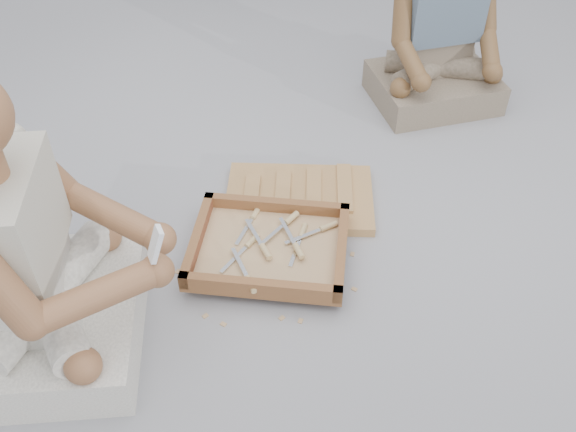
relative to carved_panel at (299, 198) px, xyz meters
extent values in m
plane|color=#A1A2A7|center=(-0.05, -0.56, -0.02)|extent=(60.00, 60.00, 0.00)
cube|color=olive|center=(0.00, 0.00, 0.00)|extent=(0.66, 0.51, 0.04)
cube|color=brown|center=(-0.17, -0.30, 0.03)|extent=(0.66, 0.59, 0.02)
cube|color=brown|center=(-0.11, -0.10, 0.06)|extent=(0.54, 0.19, 0.06)
cube|color=brown|center=(-0.23, -0.50, 0.06)|extent=(0.54, 0.19, 0.06)
cube|color=brown|center=(0.08, -0.38, 0.06)|extent=(0.16, 0.44, 0.06)
cube|color=brown|center=(-0.42, -0.22, 0.06)|extent=(0.16, 0.44, 0.06)
cube|color=tan|center=(-0.17, -0.30, 0.04)|extent=(0.58, 0.51, 0.01)
cube|color=white|center=(-0.25, -0.20, 0.05)|extent=(0.09, 0.14, 0.00)
cylinder|color=tan|center=(-0.19, -0.11, 0.05)|extent=(0.05, 0.07, 0.02)
cube|color=white|center=(-0.08, -0.34, 0.05)|extent=(0.08, 0.14, 0.00)
cylinder|color=tan|center=(-0.03, -0.24, 0.05)|extent=(0.05, 0.07, 0.02)
cube|color=white|center=(-0.04, -0.27, 0.06)|extent=(0.15, 0.06, 0.00)
cylinder|color=tan|center=(0.07, -0.24, 0.06)|extent=(0.07, 0.04, 0.02)
cube|color=white|center=(-0.21, -0.23, 0.06)|extent=(0.05, 0.15, 0.00)
cylinder|color=tan|center=(-0.19, -0.34, 0.06)|extent=(0.04, 0.07, 0.02)
cube|color=white|center=(-0.15, -0.25, 0.06)|extent=(0.12, 0.11, 0.00)
cylinder|color=tan|center=(-0.06, -0.17, 0.06)|extent=(0.07, 0.06, 0.02)
cube|color=white|center=(-0.09, -0.25, 0.07)|extent=(0.04, 0.15, 0.00)
cylinder|color=tan|center=(-0.07, -0.36, 0.07)|extent=(0.03, 0.07, 0.02)
cube|color=white|center=(-0.30, -0.34, 0.05)|extent=(0.11, 0.12, 0.00)
cylinder|color=tan|center=(-0.23, -0.26, 0.05)|extent=(0.06, 0.07, 0.02)
cube|color=white|center=(-0.28, -0.37, 0.06)|extent=(0.05, 0.15, 0.00)
cylinder|color=tan|center=(-0.26, -0.48, 0.06)|extent=(0.04, 0.07, 0.02)
cube|color=tan|center=(-0.20, -0.14, -0.02)|extent=(0.02, 0.02, 0.00)
cube|color=tan|center=(0.10, -0.49, -0.02)|extent=(0.02, 0.02, 0.00)
cube|color=tan|center=(-0.06, 0.05, -0.02)|extent=(0.02, 0.02, 0.00)
cube|color=tan|center=(-0.36, -0.23, -0.02)|extent=(0.02, 0.02, 0.00)
cube|color=tan|center=(-0.42, -0.52, -0.02)|extent=(0.02, 0.02, 0.00)
cube|color=tan|center=(0.16, 0.06, -0.02)|extent=(0.02, 0.02, 0.00)
cube|color=tan|center=(0.11, 0.05, -0.02)|extent=(0.02, 0.02, 0.00)
cube|color=tan|center=(-0.17, -0.58, -0.02)|extent=(0.02, 0.02, 0.00)
cube|color=tan|center=(0.07, -0.36, -0.02)|extent=(0.02, 0.02, 0.00)
cube|color=tan|center=(0.02, -0.12, -0.02)|extent=(0.02, 0.02, 0.00)
cube|color=tan|center=(-0.50, -0.30, -0.02)|extent=(0.02, 0.02, 0.00)
cube|color=tan|center=(-0.11, -0.30, -0.02)|extent=(0.02, 0.02, 0.00)
cube|color=tan|center=(-0.11, -0.60, -0.02)|extent=(0.02, 0.02, 0.00)
cube|color=tan|center=(-0.37, -0.57, -0.02)|extent=(0.02, 0.02, 0.00)
cube|color=tan|center=(0.14, -0.33, -0.02)|extent=(0.02, 0.02, 0.00)
cube|color=tan|center=(-0.09, -0.38, -0.02)|extent=(0.02, 0.02, 0.00)
cube|color=silver|center=(-0.88, -0.52, 0.06)|extent=(0.55, 0.67, 0.16)
cube|color=silver|center=(-0.94, -0.52, 0.24)|extent=(0.25, 0.36, 0.19)
cube|color=beige|center=(-0.93, -0.52, 0.50)|extent=(0.27, 0.41, 0.32)
sphere|color=brown|center=(-0.53, -0.49, 0.34)|extent=(0.10, 0.10, 0.10)
sphere|color=brown|center=(-0.54, -0.62, 0.34)|extent=(0.10, 0.10, 0.10)
cube|color=gray|center=(0.78, 0.63, 0.05)|extent=(0.60, 0.49, 0.14)
cube|color=gray|center=(0.77, 0.69, 0.21)|extent=(0.33, 0.22, 0.17)
cube|color=#4F5B6D|center=(0.77, 0.68, 0.44)|extent=(0.37, 0.24, 0.29)
sphere|color=brown|center=(0.97, 0.45, 0.22)|extent=(0.09, 0.09, 0.09)
sphere|color=brown|center=(0.62, 0.42, 0.22)|extent=(0.09, 0.09, 0.09)
cube|color=white|center=(-0.53, -0.62, 0.44)|extent=(0.06, 0.06, 0.11)
cube|color=black|center=(-0.53, -0.62, 0.45)|extent=(0.02, 0.04, 0.04)
camera|label=1|loc=(-0.38, -1.91, 1.71)|focal=40.00mm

